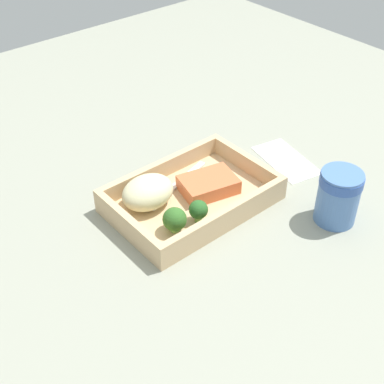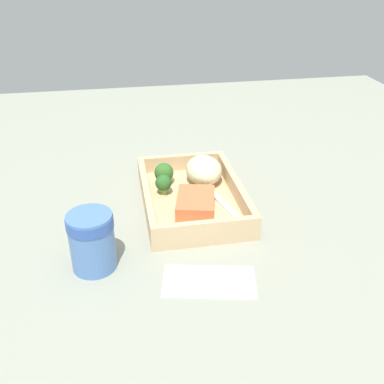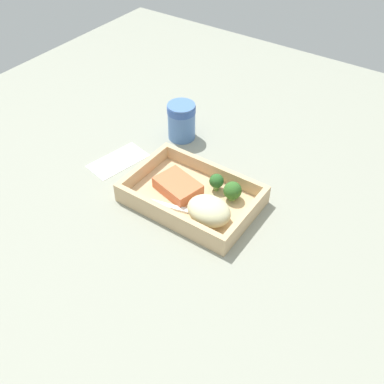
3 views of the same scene
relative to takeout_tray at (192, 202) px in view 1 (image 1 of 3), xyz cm
name	(u,v)px [view 1 (image 1 of 3)]	position (x,y,z in cm)	size (l,w,h in cm)	color
ground_plane	(192,209)	(0.00, 0.00, -1.60)	(160.00, 160.00, 2.00)	gray
takeout_tray	(192,202)	(0.00, 0.00, 0.00)	(26.98, 18.05, 1.20)	tan
tray_rim	(192,192)	(0.00, 0.00, 2.20)	(26.98, 18.05, 3.21)	tan
salmon_fillet	(210,186)	(-3.65, 0.39, 1.88)	(9.29, 6.58, 2.55)	#DB6C40
mashed_potatoes	(148,192)	(6.47, -3.56, 3.19)	(9.05, 7.11, 5.17)	beige
broccoli_floret_1	(175,220)	(7.15, 4.32, 2.89)	(3.81, 3.81, 4.27)	#7DAC5B
broccoli_floret_2	(198,210)	(2.85, 4.96, 2.89)	(3.09, 3.09, 3.95)	#74A452
fork	(173,187)	(0.55, -4.32, 0.82)	(15.71, 5.55, 0.44)	white
paper_cup	(339,194)	(-15.42, 17.85, 4.56)	(6.89, 6.89, 9.23)	#4D77B8
receipt_slip	(286,160)	(-22.06, 1.48, -0.48)	(7.09, 13.48, 0.24)	white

